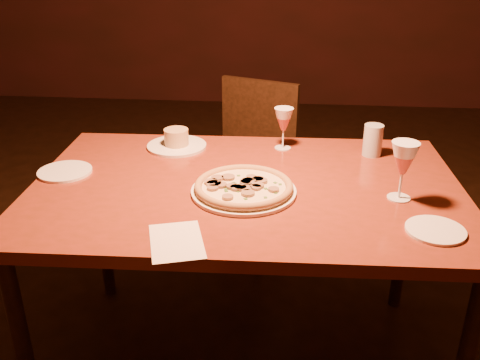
{
  "coord_description": "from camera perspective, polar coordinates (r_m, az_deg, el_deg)",
  "views": [
    {
      "loc": [
        0.16,
        -1.93,
        1.61
      ],
      "look_at": [
        0.0,
        -0.18,
        0.8
      ],
      "focal_mm": 40.0,
      "sensor_mm": 36.0,
      "label": 1
    }
  ],
  "objects": [
    {
      "name": "floor",
      "position": [
        2.52,
        0.39,
        -14.98
      ],
      "size": [
        7.0,
        7.0,
        0.0
      ],
      "primitive_type": "plane",
      "color": "black",
      "rests_on": "ground"
    },
    {
      "name": "water_tumbler",
      "position": [
        2.17,
        13.98,
        4.14
      ],
      "size": [
        0.07,
        0.07,
        0.12
      ],
      "primitive_type": "cylinder",
      "color": "#B0BCC0",
      "rests_on": "dining_table"
    },
    {
      "name": "pizza_plate",
      "position": [
        1.81,
        0.4,
        -0.8
      ],
      "size": [
        0.36,
        0.36,
        0.04
      ],
      "color": "white",
      "rests_on": "dining_table"
    },
    {
      "name": "side_plate_near",
      "position": [
        1.69,
        20.12,
        -5.05
      ],
      "size": [
        0.18,
        0.18,
        0.01
      ],
      "primitive_type": "cylinder",
      "color": "white",
      "rests_on": "dining_table"
    },
    {
      "name": "wine_glass_right",
      "position": [
        1.82,
        16.92,
        0.92
      ],
      "size": [
        0.09,
        0.09,
        0.2
      ],
      "primitive_type": null,
      "color": "#C85953",
      "rests_on": "dining_table"
    },
    {
      "name": "chair_far",
      "position": [
        2.87,
        0.95,
        2.34
      ],
      "size": [
        0.57,
        0.57,
        0.91
      ],
      "rotation": [
        0.0,
        0.0,
        -0.36
      ],
      "color": "black",
      "rests_on": "floor"
    },
    {
      "name": "menu_card",
      "position": [
        1.55,
        -6.79,
        -6.5
      ],
      "size": [
        0.2,
        0.25,
        0.0
      ],
      "primitive_type": "cube",
      "rotation": [
        0.0,
        0.0,
        0.29
      ],
      "color": "white",
      "rests_on": "dining_table"
    },
    {
      "name": "wine_glass_far",
      "position": [
        2.17,
        4.65,
        5.49
      ],
      "size": [
        0.08,
        0.08,
        0.17
      ],
      "primitive_type": null,
      "color": "#C85953",
      "rests_on": "dining_table"
    },
    {
      "name": "ramekin_saucer",
      "position": [
        2.22,
        -6.78,
        4.1
      ],
      "size": [
        0.24,
        0.24,
        0.08
      ],
      "color": "white",
      "rests_on": "dining_table"
    },
    {
      "name": "dining_table",
      "position": [
        1.91,
        0.63,
        -2.38
      ],
      "size": [
        1.54,
        1.01,
        0.81
      ],
      "rotation": [
        0.0,
        0.0,
        0.03
      ],
      "color": "maroon",
      "rests_on": "floor"
    },
    {
      "name": "side_plate_left",
      "position": [
        2.07,
        -18.18,
        0.87
      ],
      "size": [
        0.2,
        0.2,
        0.01
      ],
      "primitive_type": "cylinder",
      "color": "white",
      "rests_on": "dining_table"
    }
  ]
}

